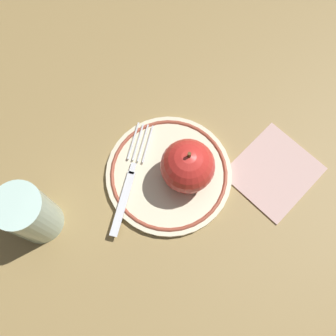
% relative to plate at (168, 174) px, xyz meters
% --- Properties ---
extents(ground_plane, '(2.00, 2.00, 0.00)m').
position_rel_plate_xyz_m(ground_plane, '(-0.01, -0.00, -0.01)').
color(ground_plane, olive).
extents(plate, '(0.20, 0.20, 0.01)m').
position_rel_plate_xyz_m(plate, '(0.00, 0.00, 0.00)').
color(plate, beige).
rests_on(plate, ground_plane).
extents(apple_red_whole, '(0.08, 0.08, 0.09)m').
position_rel_plate_xyz_m(apple_red_whole, '(0.01, -0.03, 0.05)').
color(apple_red_whole, red).
rests_on(apple_red_whole, plate).
extents(fork, '(0.19, 0.04, 0.00)m').
position_rel_plate_xyz_m(fork, '(-0.03, 0.05, 0.01)').
color(fork, silver).
rests_on(fork, plate).
extents(drinking_glass, '(0.07, 0.07, 0.11)m').
position_rel_plate_xyz_m(drinking_glass, '(-0.14, 0.15, 0.05)').
color(drinking_glass, silver).
rests_on(drinking_glass, ground_plane).
extents(napkin_folded, '(0.16, 0.16, 0.01)m').
position_rel_plate_xyz_m(napkin_folded, '(0.07, -0.16, -0.00)').
color(napkin_folded, '#C8A096').
rests_on(napkin_folded, ground_plane).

